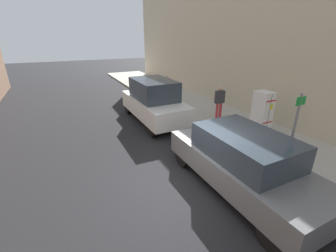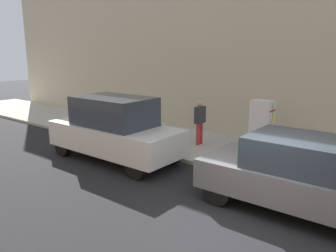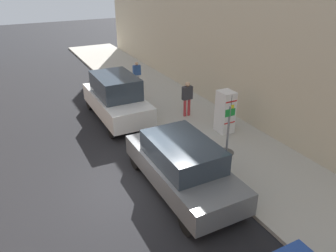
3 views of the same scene
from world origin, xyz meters
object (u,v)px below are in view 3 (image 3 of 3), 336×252
street_sign_post (227,140)px  fire_hydrant (134,90)px  pedestrian_walking_far (187,96)px  parked_suv_gray (182,165)px  parked_van_white (116,98)px  pedestrian_standing_near (137,73)px  discarded_refrigerator (225,112)px

street_sign_post → fire_hydrant: bearing=-91.5°
pedestrian_walking_far → parked_suv_gray: size_ratio=0.35×
street_sign_post → parked_van_white: street_sign_post is taller
pedestrian_standing_near → pedestrian_walking_far: bearing=-104.2°
discarded_refrigerator → parked_van_white: (3.58, -3.67, 0.03)m
parked_suv_gray → pedestrian_walking_far: bearing=-121.9°
parked_suv_gray → pedestrian_standing_near: bearing=-104.3°
fire_hydrant → discarded_refrigerator: bearing=107.8°
discarded_refrigerator → parked_suv_gray: bearing=36.1°
discarded_refrigerator → street_sign_post: size_ratio=0.70×
discarded_refrigerator → parked_suv_gray: 4.44m
discarded_refrigerator → pedestrian_walking_far: (0.58, -2.21, 0.07)m
discarded_refrigerator → street_sign_post: bearing=54.2°
street_sign_post → fire_hydrant: (-0.22, -8.70, -1.07)m
pedestrian_walking_far → parked_suv_gray: (3.00, 4.82, -0.20)m
pedestrian_standing_near → parked_suv_gray: size_ratio=0.31×
pedestrian_standing_near → parked_suv_gray: bearing=-124.2°
parked_suv_gray → parked_van_white: bearing=-90.0°
street_sign_post → parked_van_white: (1.50, -6.56, -0.51)m
parked_suv_gray → street_sign_post: bearing=169.3°
fire_hydrant → pedestrian_walking_far: (-1.28, 3.60, 0.59)m
fire_hydrant → parked_van_white: parked_van_white is taller
pedestrian_standing_near → parked_suv_gray: 10.14m
pedestrian_walking_far → pedestrian_standing_near: (0.50, -5.01, -0.12)m
pedestrian_walking_far → parked_van_white: parked_van_white is taller
pedestrian_walking_far → discarded_refrigerator: bearing=123.5°
discarded_refrigerator → pedestrian_standing_near: size_ratio=1.20×
pedestrian_standing_near → street_sign_post: bearing=-115.6°
street_sign_post → pedestrian_walking_far: street_sign_post is taller
discarded_refrigerator → pedestrian_walking_far: size_ratio=1.08×
discarded_refrigerator → pedestrian_standing_near: (1.08, -7.21, -0.05)m
discarded_refrigerator → fire_hydrant: size_ratio=2.41×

